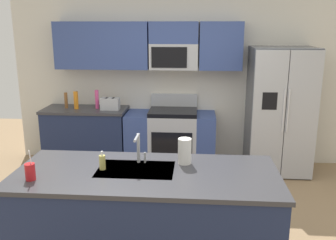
% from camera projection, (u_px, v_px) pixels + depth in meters
% --- Properties ---
extents(ground_plane, '(9.00, 9.00, 0.00)m').
position_uv_depth(ground_plane, '(167.00, 226.00, 4.06)').
color(ground_plane, '#997A56').
rests_on(ground_plane, ground).
extents(kitchen_wall_unit, '(5.20, 0.43, 2.60)m').
position_uv_depth(kitchen_wall_unit, '(169.00, 70.00, 5.71)').
color(kitchen_wall_unit, silver).
rests_on(kitchen_wall_unit, ground).
extents(back_counter, '(1.28, 0.63, 0.90)m').
position_uv_depth(back_counter, '(87.00, 136.00, 5.79)').
color(back_counter, '#1E2A4D').
rests_on(back_counter, ground).
extents(range_oven, '(1.36, 0.61, 1.10)m').
position_uv_depth(range_oven, '(171.00, 139.00, 5.69)').
color(range_oven, '#B7BABF').
rests_on(range_oven, ground).
extents(refrigerator, '(0.90, 0.76, 1.85)m').
position_uv_depth(refrigerator, '(279.00, 111.00, 5.38)').
color(refrigerator, '#4C4F54').
rests_on(refrigerator, ground).
extents(island_counter, '(2.32, 0.99, 0.90)m').
position_uv_depth(island_counter, '(147.00, 217.00, 3.33)').
color(island_counter, '#1E2A4D').
rests_on(island_counter, ground).
extents(toaster, '(0.28, 0.16, 0.18)m').
position_uv_depth(toaster, '(110.00, 104.00, 5.58)').
color(toaster, '#B7BABF').
rests_on(toaster, back_counter).
extents(pepper_mill, '(0.05, 0.05, 0.24)m').
position_uv_depth(pepper_mill, '(66.00, 100.00, 5.67)').
color(pepper_mill, brown).
rests_on(pepper_mill, back_counter).
extents(bottle_pink, '(0.06, 0.06, 0.29)m').
position_uv_depth(bottle_pink, '(97.00, 99.00, 5.64)').
color(bottle_pink, '#EA4C93').
rests_on(bottle_pink, back_counter).
extents(bottle_orange, '(0.07, 0.07, 0.27)m').
position_uv_depth(bottle_orange, '(76.00, 100.00, 5.62)').
color(bottle_orange, orange).
rests_on(bottle_orange, back_counter).
extents(sink_faucet, '(0.08, 0.21, 0.28)m').
position_uv_depth(sink_faucet, '(139.00, 146.00, 3.37)').
color(sink_faucet, '#B7BABF').
rests_on(sink_faucet, island_counter).
extents(drink_cup_red, '(0.08, 0.08, 0.26)m').
position_uv_depth(drink_cup_red, '(30.00, 172.00, 3.03)').
color(drink_cup_red, red).
rests_on(drink_cup_red, island_counter).
extents(soap_dispenser, '(0.06, 0.06, 0.17)m').
position_uv_depth(soap_dispenser, '(102.00, 162.00, 3.26)').
color(soap_dispenser, '#D8CC66').
rests_on(soap_dispenser, island_counter).
extents(paper_towel_roll, '(0.12, 0.12, 0.24)m').
position_uv_depth(paper_towel_roll, '(185.00, 151.00, 3.38)').
color(paper_towel_roll, white).
rests_on(paper_towel_roll, island_counter).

